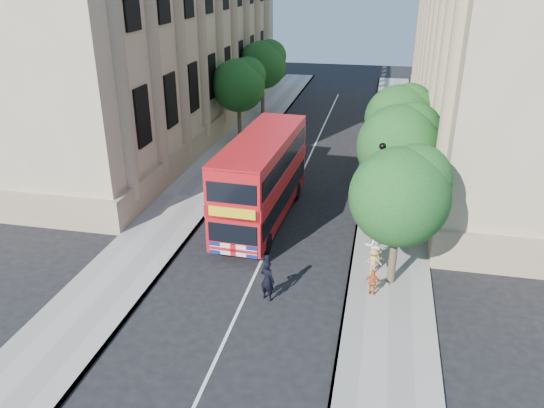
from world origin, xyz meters
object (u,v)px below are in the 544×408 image
Objects in this scene: double_decker_bus at (262,177)px; woman_pedestrian at (374,245)px; lamp_post at (378,201)px; box_van at (273,154)px; police_constable at (267,280)px.

double_decker_bus reaches higher than woman_pedestrian.
box_van is at bearing 127.36° from lamp_post.
woman_pedestrian is (6.79, -10.38, -0.42)m from box_van.
box_van reaches higher than woman_pedestrian.
lamp_post is at bearing -46.85° from box_van.
woman_pedestrian is (4.05, 3.72, 0.09)m from police_constable.
box_van is 2.92× the size of police_constable.
police_constable is (-4.06, -5.18, -1.63)m from lamp_post.
box_van is at bearing -54.88° from police_constable.
lamp_post reaches higher than box_van.
police_constable is (2.75, -14.10, -0.51)m from box_van.
woman_pedestrian is (5.92, -3.43, -1.51)m from double_decker_bus.
lamp_post is 0.53× the size of double_decker_bus.
police_constable is at bearing -73.18° from box_van.
police_constable is at bearing -72.78° from double_decker_bus.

